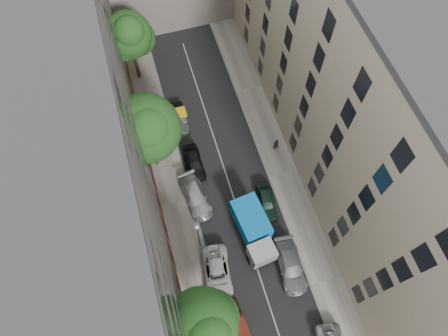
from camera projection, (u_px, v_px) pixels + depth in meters
name	position (u px, v px, depth m)	size (l,w,h in m)	color
ground	(231.00, 188.00, 39.46)	(120.00, 120.00, 0.00)	#4C4C49
road_surface	(231.00, 188.00, 39.45)	(8.00, 44.00, 0.02)	black
sidewalk_left	(176.00, 202.00, 38.69)	(3.00, 44.00, 0.15)	gray
sidewalk_right	(283.00, 174.00, 40.09)	(3.00, 44.00, 0.15)	gray
building_left	(89.00, 172.00, 29.12)	(8.00, 44.00, 20.00)	#494744
building_right	(364.00, 102.00, 31.92)	(8.00, 44.00, 20.00)	tan
tarp_truck	(254.00, 230.00, 35.93)	(3.06, 6.33, 2.81)	black
car_left_1	(237.00, 322.00, 33.25)	(1.37, 3.92, 1.29)	#4C190F
car_left_2	(217.00, 273.00, 35.01)	(2.34, 5.08, 1.41)	silver
car_left_3	(195.00, 196.00, 38.26)	(2.04, 5.03, 1.46)	#B4B4B9
car_left_4	(194.00, 163.00, 39.93)	(1.68, 4.17, 1.42)	black
car_left_5	(180.00, 118.00, 42.38)	(1.38, 3.97, 1.31)	black
car_right_1	(290.00, 266.00, 35.26)	(2.10, 5.16, 1.50)	gray
car_right_2	(267.00, 201.00, 38.09)	(1.60, 3.97, 1.35)	#142F22
tree_near	(203.00, 326.00, 27.95)	(5.51, 5.27, 9.05)	#382619
tree_mid	(147.00, 130.00, 34.88)	(6.41, 6.30, 9.70)	#382619
tree_far	(129.00, 37.00, 39.99)	(5.15, 4.86, 9.08)	#382619
lamp_post	(198.00, 234.00, 33.54)	(0.36, 0.36, 5.62)	#1A5D32
pedestrian	(276.00, 144.00, 40.57)	(0.60, 0.40, 1.65)	black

